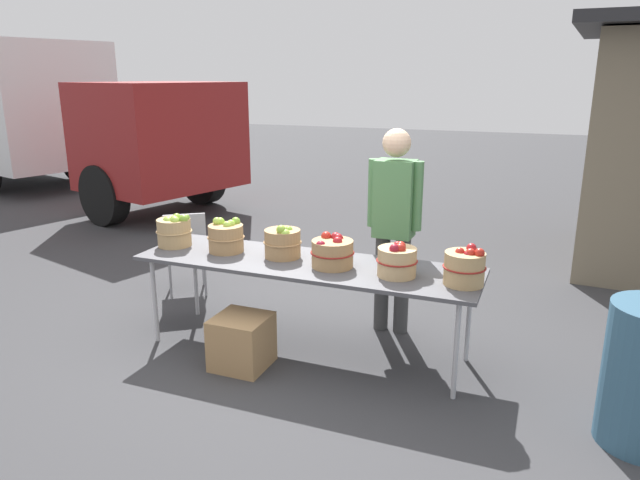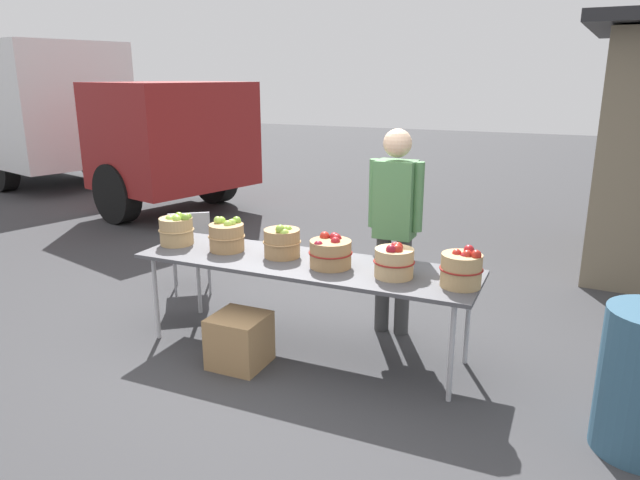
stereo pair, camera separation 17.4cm
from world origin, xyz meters
name	(u,v)px [view 1 (the left image)]	position (x,y,z in m)	size (l,w,h in m)	color
ground_plane	(306,350)	(0.00, 0.00, 0.00)	(40.00, 40.00, 0.00)	#38383A
market_table	(306,267)	(0.00, 0.00, 0.71)	(2.70, 0.76, 0.75)	#4C4C51
apple_basket_green_0	(174,231)	(-1.21, 0.01, 0.88)	(0.30, 0.30, 0.28)	tan
apple_basket_green_1	(226,237)	(-0.72, 0.03, 0.87)	(0.31, 0.31, 0.28)	#A87F51
apple_basket_green_2	(283,242)	(-0.22, 0.05, 0.87)	(0.31, 0.31, 0.28)	#A87F51
apple_basket_red_0	(332,252)	(0.23, -0.02, 0.86)	(0.33, 0.33, 0.25)	#A87F51
apple_basket_red_1	(397,261)	(0.74, -0.05, 0.87)	(0.30, 0.30, 0.26)	tan
apple_basket_red_2	(465,267)	(1.22, -0.05, 0.88)	(0.30, 0.30, 0.28)	tan
vendor_adult	(394,216)	(0.53, 0.63, 1.03)	(0.46, 0.24, 1.74)	#3F3F3F
box_truck	(39,111)	(-7.44, 4.55, 1.49)	(7.99, 4.16, 2.75)	white
folding_chair	(186,246)	(-1.61, 0.72, 0.51)	(0.56, 0.56, 0.86)	#99999E
produce_crate	(242,341)	(-0.35, -0.42, 0.20)	(0.40, 0.40, 0.40)	#A87F51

